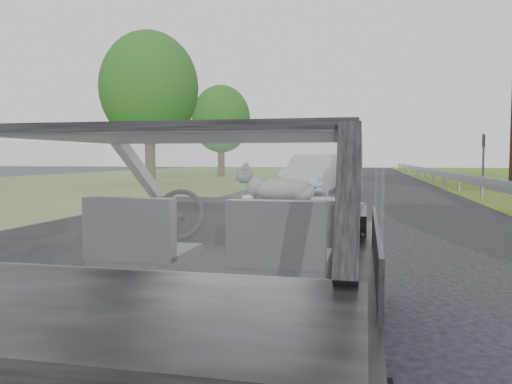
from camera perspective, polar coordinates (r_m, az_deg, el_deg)
The scene contains 11 objects.
ground at distance 3.24m, azimuth -3.82°, elevation -19.82°, with size 140.00×140.00×0.00m, color #393A43.
subject_car at distance 3.02m, azimuth -3.88°, elevation -7.12°, with size 1.80×4.00×1.45m, color black.
dashboard at distance 3.60m, azimuth -1.08°, elevation -3.32°, with size 1.58×0.45×0.30m, color black.
driver_seat at distance 2.87m, azimuth -13.26°, elevation -4.66°, with size 0.50×0.72×0.42m, color black.
passenger_seat at distance 2.62m, azimuth 2.75°, elevation -5.34°, with size 0.50×0.72×0.42m, color black.
steering_wheel at distance 3.43m, azimuth -8.77°, elevation -2.54°, with size 0.36×0.36×0.04m, color black.
cat at distance 3.51m, azimuth 2.93°, elevation 0.42°, with size 0.61×0.19×0.27m, color gray.
other_car at distance 18.41m, azimuth 6.58°, elevation 2.04°, with size 1.73×4.39×1.44m, color #A6ACB6.
highway_sign at distance 23.46m, azimuth 24.53°, elevation 3.19°, with size 0.09×0.93×2.33m, color #14401F.
tree_5 at distance 25.25m, azimuth -12.07°, elevation 9.09°, with size 4.80×4.80×7.27m, color #215B1A, non-canonical shape.
tree_6 at distance 35.78m, azimuth -4.01°, elevation 6.82°, with size 4.16×4.16×6.30m, color #215B1A, non-canonical shape.
Camera 1 is at (0.84, -2.84, 1.30)m, focal length 35.00 mm.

